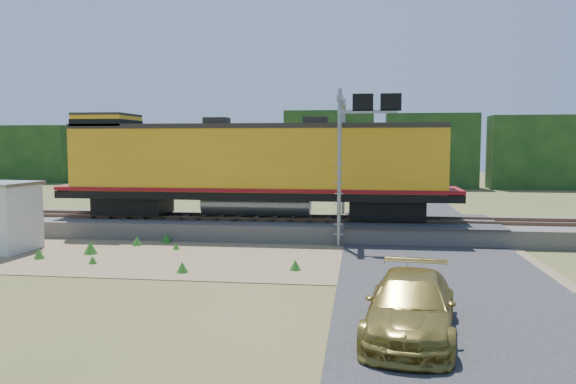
# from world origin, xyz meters

# --- Properties ---
(ground) EXTENTS (140.00, 140.00, 0.00)m
(ground) POSITION_xyz_m (0.00, 0.00, 0.00)
(ground) COLOR #475123
(ground) RESTS_ON ground
(ballast) EXTENTS (70.00, 5.00, 0.80)m
(ballast) POSITION_xyz_m (0.00, 6.00, 0.40)
(ballast) COLOR slate
(ballast) RESTS_ON ground
(rails) EXTENTS (70.00, 1.54, 0.16)m
(rails) POSITION_xyz_m (0.00, 6.00, 0.88)
(rails) COLOR brown
(rails) RESTS_ON ballast
(dirt_shoulder) EXTENTS (26.00, 8.00, 0.03)m
(dirt_shoulder) POSITION_xyz_m (-2.00, 0.50, 0.01)
(dirt_shoulder) COLOR #8C7754
(dirt_shoulder) RESTS_ON ground
(road) EXTENTS (7.00, 66.00, 0.86)m
(road) POSITION_xyz_m (7.00, 0.74, 0.09)
(road) COLOR #38383A
(road) RESTS_ON ground
(tree_line_north) EXTENTS (130.00, 3.00, 6.50)m
(tree_line_north) POSITION_xyz_m (0.00, 38.00, 3.07)
(tree_line_north) COLOR #143613
(tree_line_north) RESTS_ON ground
(weed_clumps) EXTENTS (15.00, 6.20, 0.56)m
(weed_clumps) POSITION_xyz_m (-3.50, 0.10, 0.00)
(weed_clumps) COLOR #28661D
(weed_clumps) RESTS_ON ground
(locomotive) EXTENTS (19.42, 2.96, 5.01)m
(locomotive) POSITION_xyz_m (-1.16, 6.00, 3.43)
(locomotive) COLOR black
(locomotive) RESTS_ON rails
(shed) EXTENTS (2.66, 2.66, 2.90)m
(shed) POSITION_xyz_m (-10.53, 0.44, 1.47)
(shed) COLOR silver
(shed) RESTS_ON ground
(signal_gantry) EXTENTS (2.70, 6.20, 6.81)m
(signal_gantry) POSITION_xyz_m (3.63, 5.34, 5.12)
(signal_gantry) COLOR gray
(signal_gantry) RESTS_ON ground
(car) EXTENTS (2.66, 5.14, 1.43)m
(car) POSITION_xyz_m (5.39, -7.86, 0.71)
(car) COLOR olive
(car) RESTS_ON ground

